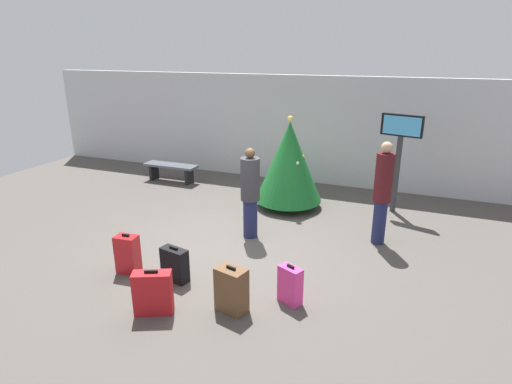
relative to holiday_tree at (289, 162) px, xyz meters
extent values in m
plane|color=#514C47|center=(-0.33, -2.45, -1.07)|extent=(16.00, 16.00, 0.00)
cube|color=silver|center=(-0.33, 2.12, 0.34)|extent=(16.00, 0.20, 2.82)
cylinder|color=#4C3319|center=(0.00, 0.00, -0.98)|extent=(0.12, 0.12, 0.17)
cone|color=#196628|center=(0.00, 0.00, 0.00)|extent=(1.50, 1.50, 1.80)
sphere|color=#F2D84C|center=(0.00, 0.00, 0.96)|extent=(0.12, 0.12, 0.12)
sphere|color=yellow|center=(0.30, 0.04, 0.14)|extent=(0.08, 0.08, 0.08)
sphere|color=yellow|center=(-0.33, 0.31, -0.24)|extent=(0.08, 0.08, 0.08)
sphere|color=silver|center=(0.25, -0.22, 0.05)|extent=(0.08, 0.08, 0.08)
cylinder|color=#333338|center=(2.26, 0.61, -0.22)|extent=(0.12, 0.12, 1.70)
cube|color=black|center=(2.26, 0.61, 0.86)|extent=(0.87, 0.31, 0.46)
cube|color=#4CB2F2|center=(2.26, 0.56, 0.86)|extent=(0.77, 0.22, 0.39)
cube|color=#4C5159|center=(-3.57, 0.69, -0.62)|extent=(1.50, 0.44, 0.06)
cube|color=black|center=(-4.14, 0.69, -0.86)|extent=(0.08, 0.35, 0.42)
cube|color=black|center=(-3.01, 0.69, -0.86)|extent=(0.08, 0.35, 0.42)
cylinder|color=#1E234C|center=(2.13, -1.19, -0.66)|extent=(0.24, 0.24, 0.83)
cylinder|color=#4C1419|center=(2.13, -1.19, 0.21)|extent=(0.39, 0.39, 0.89)
sphere|color=tan|center=(2.13, -1.19, 0.75)|extent=(0.20, 0.20, 0.20)
cylinder|color=#1E234C|center=(-0.19, -1.81, -0.69)|extent=(0.27, 0.27, 0.76)
cylinder|color=#333338|center=(-0.19, -1.81, 0.09)|extent=(0.49, 0.49, 0.81)
sphere|color=brown|center=(-0.19, -1.81, 0.58)|extent=(0.18, 0.18, 0.18)
cube|color=brown|center=(0.50, -4.15, -0.75)|extent=(0.47, 0.36, 0.64)
cube|color=black|center=(0.50, -4.15, -0.41)|extent=(0.15, 0.06, 0.04)
cube|color=#B2191E|center=(-0.47, -4.59, -0.76)|extent=(0.56, 0.41, 0.62)
cube|color=black|center=(-0.47, -4.59, -0.44)|extent=(0.18, 0.10, 0.04)
cube|color=#B2191E|center=(-1.50, -3.81, -0.75)|extent=(0.37, 0.27, 0.63)
cube|color=black|center=(-1.50, -3.81, -0.42)|extent=(0.13, 0.04, 0.04)
cube|color=#E5388C|center=(1.19, -3.67, -0.79)|extent=(0.39, 0.31, 0.56)
cube|color=black|center=(1.19, -3.67, -0.49)|extent=(0.12, 0.08, 0.04)
cube|color=black|center=(-0.66, -3.75, -0.80)|extent=(0.47, 0.28, 0.54)
cube|color=black|center=(-0.66, -3.75, -0.52)|extent=(0.16, 0.06, 0.04)
camera|label=1|loc=(2.65, -8.63, 2.36)|focal=29.25mm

